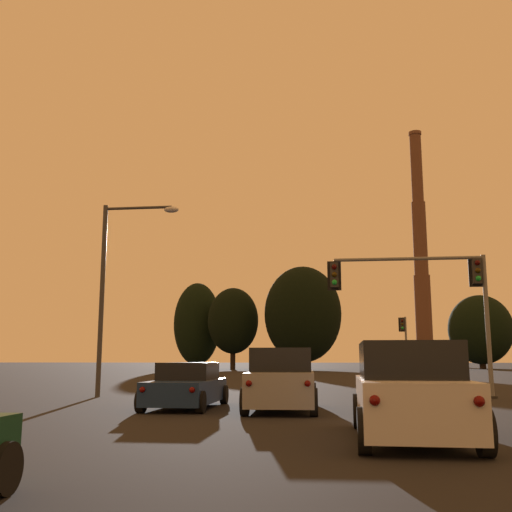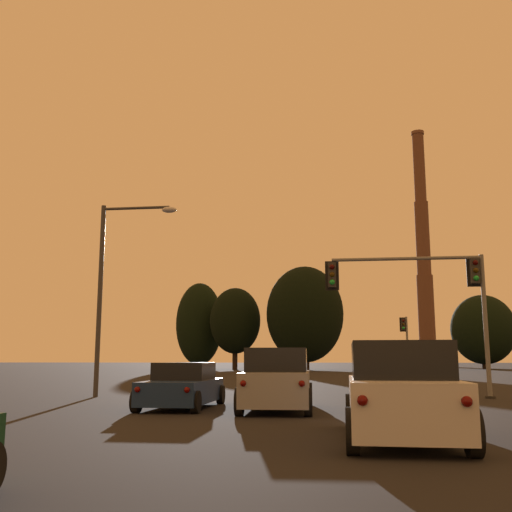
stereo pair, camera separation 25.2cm
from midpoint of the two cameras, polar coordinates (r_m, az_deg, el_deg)
name	(u,v)px [view 2 (the right image)]	position (r m, az deg, el deg)	size (l,w,h in m)	color
suv_right_lane_second	(400,392)	(12.20, 14.14, -12.47)	(2.20, 4.94, 1.86)	silver
suv_center_lane_front	(278,380)	(18.69, 2.46, -11.73)	(2.25, 4.96, 1.86)	gray
sedan_left_lane_front	(183,386)	(19.76, -6.60, -12.24)	(2.00, 4.71, 1.43)	navy
traffic_light_overhead_right	(428,287)	(25.62, 16.34, -2.87)	(6.57, 0.50, 5.76)	slate
traffic_light_far_right	(405,337)	(54.70, 14.18, -7.51)	(0.78, 0.50, 5.25)	slate
street_lamp	(113,276)	(26.08, -13.19, -1.85)	(3.34, 0.36, 8.10)	#38383A
smokestack	(424,271)	(135.41, 15.78, -1.37)	(5.60, 5.60, 52.50)	#523427
treeline_center_left	(305,314)	(89.15, 4.75, -5.53)	(11.36, 10.23, 15.25)	black
treeline_far_left	(235,321)	(93.15, -1.92, -6.18)	(7.83, 7.04, 12.54)	black
treeline_center_right	(483,329)	(103.54, 20.89, -6.55)	(10.18, 9.16, 11.85)	black
treeline_left_mid	(199,324)	(98.78, -5.34, -6.45)	(7.64, 6.88, 13.96)	black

